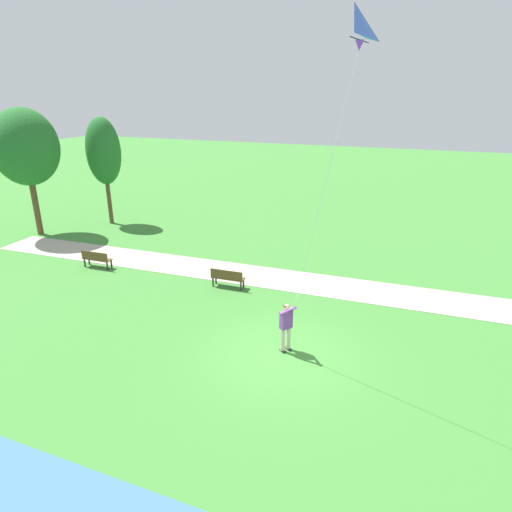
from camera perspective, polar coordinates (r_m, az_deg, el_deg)
ground_plane at (r=14.93m, az=3.44°, el=-12.76°), size 120.00×120.00×0.00m
walkway_path at (r=20.48m, az=3.32°, el=-3.04°), size 3.40×32.06×0.02m
person_kite_flyer at (r=14.65m, az=3.96°, el=-8.68°), size 0.55×0.62×1.83m
flying_kite at (r=11.13m, az=12.48°, el=26.83°), size 1.93×1.76×8.25m
park_bench_near_walkway at (r=19.45m, az=-3.72°, el=-2.74°), size 0.49×1.51×0.88m
park_bench_far_walkway at (r=22.97m, az=-20.00°, el=-0.27°), size 0.49×1.51×0.88m
tree_behind_path at (r=29.89m, az=-19.17°, el=12.65°), size 2.08×2.16×6.78m
tree_treeline_right at (r=29.01m, az=-27.73°, el=12.36°), size 3.69×3.68×7.42m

